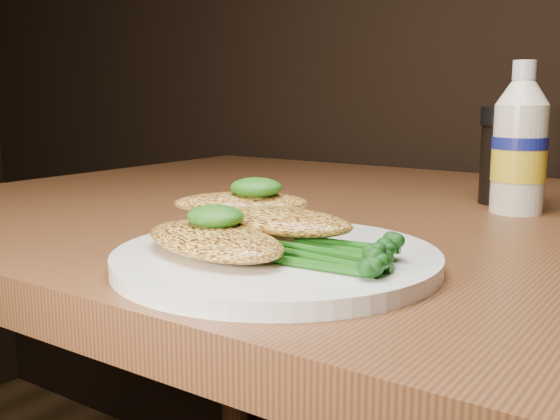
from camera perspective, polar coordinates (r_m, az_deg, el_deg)
The scene contains 9 objects.
plate at distance 0.50m, azimuth -0.30°, elevation -4.25°, with size 0.25×0.25×0.01m, color white.
chicken_front at distance 0.49m, azimuth -5.75°, elevation -2.62°, with size 0.14×0.07×0.02m, color #F2BC4D.
chicken_mid at distance 0.51m, azimuth -0.29°, elevation -0.92°, with size 0.13×0.07×0.02m, color #F2BC4D.
chicken_back at distance 0.56m, azimuth -3.38°, elevation 0.60°, with size 0.11×0.06×0.02m, color #F2BC4D.
pesto_front at distance 0.49m, azimuth -5.62°, elevation -0.55°, with size 0.04×0.04×0.02m, color black.
pesto_back at distance 0.55m, azimuth -2.09°, elevation 1.97°, with size 0.04×0.04×0.02m, color black.
broccolini_bundle at distance 0.46m, azimuth 4.44°, elevation -3.49°, with size 0.12×0.09×0.02m, color #195713, non-canonical shape.
mayo_bottle at distance 0.76m, azimuth 20.06°, elevation 5.88°, with size 0.06×0.06×0.16m, color white, non-canonical shape.
pepper_grinder at distance 0.82m, azimuth 18.44°, elevation 4.49°, with size 0.05×0.05×0.11m, color black, non-canonical shape.
Camera 1 is at (0.28, 0.39, 0.88)m, focal length 42.26 mm.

